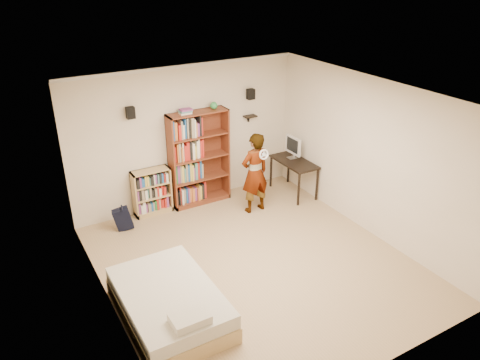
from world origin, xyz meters
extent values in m
cube|color=tan|center=(0.00, 0.00, 0.00)|extent=(4.50, 5.00, 0.01)
cube|color=silver|center=(0.00, 2.50, 1.35)|extent=(4.50, 0.02, 2.70)
cube|color=silver|center=(0.00, -2.50, 1.35)|extent=(4.50, 0.02, 2.70)
cube|color=silver|center=(-2.25, 0.00, 1.35)|extent=(0.02, 5.00, 2.70)
cube|color=silver|center=(2.25, 0.00, 1.35)|extent=(0.02, 5.00, 2.70)
cube|color=white|center=(0.00, 0.00, 2.70)|extent=(4.50, 5.00, 0.02)
cube|color=silver|center=(0.00, 2.47, 2.67)|extent=(4.50, 0.06, 0.06)
cube|color=silver|center=(0.00, -2.47, 2.67)|extent=(4.50, 0.06, 0.06)
cube|color=silver|center=(-2.22, 0.00, 2.67)|extent=(0.06, 5.00, 0.06)
cube|color=silver|center=(2.22, 0.00, 2.67)|extent=(0.06, 5.00, 0.06)
cube|color=black|center=(-1.05, 2.40, 2.00)|extent=(0.14, 0.12, 0.20)
cube|color=black|center=(1.35, 2.40, 2.00)|extent=(0.14, 0.12, 0.20)
cube|color=black|center=(1.35, 2.41, 1.55)|extent=(0.25, 0.16, 0.02)
imported|color=black|center=(0.90, 1.49, 0.78)|extent=(0.59, 0.40, 1.56)
torus|color=silver|center=(0.90, 1.20, 1.26)|extent=(0.19, 0.07, 0.19)
camera|label=1|loc=(-3.29, -5.18, 4.39)|focal=35.00mm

